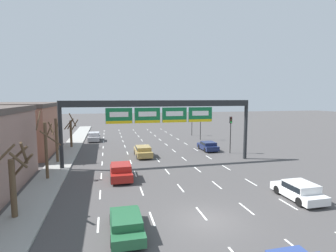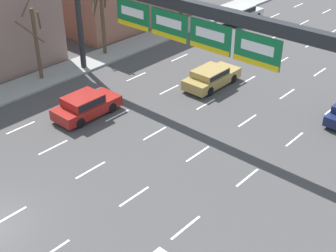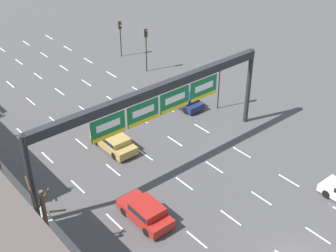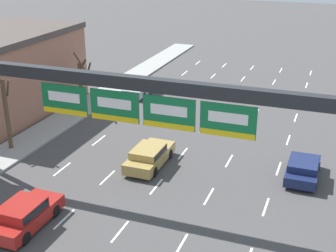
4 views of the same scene
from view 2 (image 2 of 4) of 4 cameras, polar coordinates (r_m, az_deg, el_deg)
lane_dashes at (r=29.70m, az=1.69°, el=0.98°), size 13.32×67.00×0.01m
sign_gantry at (r=27.80m, az=2.99°, el=12.62°), size 21.83×0.70×7.29m
car_red at (r=30.06m, az=-10.03°, el=2.56°), size 1.97×4.38×1.46m
car_silver at (r=47.94m, az=9.03°, el=13.46°), size 1.97×4.74×1.54m
car_gold at (r=33.69m, az=5.29°, el=6.03°), size 1.95×4.66×1.37m
tree_bare_closest at (r=38.68m, az=-8.02°, el=12.63°), size 1.42×1.42×5.05m
tree_bare_second at (r=34.83m, az=-15.82°, el=10.07°), size 2.04×2.04×6.27m
tree_bare_third at (r=44.79m, az=1.74°, el=14.98°), size 2.15×2.00×5.16m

